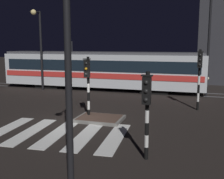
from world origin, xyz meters
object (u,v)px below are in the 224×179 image
Objects in this scene: traffic_light_corner_near_right at (147,103)px; street_lamp_trackside_right at (210,31)px; traffic_light_corner_far_right at (199,71)px; street_lamp_near_kerb at (62,8)px; traffic_light_median_centre at (88,78)px; tram at (100,69)px; street_lamp_trackside_left at (39,40)px.

street_lamp_trackside_right reaches higher than traffic_light_corner_near_right.
street_lamp_near_kerb reaches higher than traffic_light_corner_far_right.
street_lamp_near_kerb is (-1.61, -2.66, 2.75)m from traffic_light_corner_near_right.
traffic_light_median_centre is (-3.88, 4.38, 0.17)m from traffic_light_corner_near_right.
traffic_light_corner_near_right is at bearing -64.42° from tram.
traffic_light_median_centre is 9.42m from tram.
street_lamp_near_kerb is at bearing -72.12° from traffic_light_median_centre.
traffic_light_corner_near_right is 0.45× the size of street_lamp_trackside_left.
street_lamp_trackside_right is (6.12, 8.21, 2.70)m from traffic_light_median_centre.
street_lamp_trackside_right is at bearing 75.83° from street_lamp_near_kerb.
street_lamp_trackside_left is (-12.74, 3.50, 1.87)m from traffic_light_corner_far_right.
street_lamp_trackside_right reaches higher than traffic_light_median_centre.
traffic_light_corner_far_right is 11.38m from street_lamp_near_kerb.
traffic_light_corner_far_right is at bearing 33.11° from traffic_light_median_centre.
traffic_light_median_centre is 7.83m from street_lamp_near_kerb.
street_lamp_trackside_right is at bearing 4.73° from street_lamp_trackside_left.
street_lamp_near_kerb is (9.48, -14.15, 0.48)m from street_lamp_trackside_left.
traffic_light_corner_near_right is at bearing -100.09° from street_lamp_trackside_right.
traffic_light_median_centre is (-5.53, -3.61, -0.23)m from traffic_light_corner_far_right.
street_lamp_near_kerb is (-3.26, -10.65, 2.35)m from traffic_light_corner_far_right.
traffic_light_corner_near_right is at bearing -101.69° from traffic_light_corner_far_right.
street_lamp_near_kerb reaches higher than traffic_light_median_centre.
street_lamp_trackside_left is (-11.09, 11.49, 2.26)m from traffic_light_corner_near_right.
street_lamp_near_kerb is 17.07m from tram.
tram is (-2.56, 9.06, -0.39)m from traffic_light_median_centre.
street_lamp_trackside_left is (-13.33, -1.10, -0.60)m from street_lamp_trackside_right.
street_lamp_trackside_left reaches higher than traffic_light_median_centre.
traffic_light_median_centre is 0.49× the size of street_lamp_trackside_left.
street_lamp_near_kerb is 0.43× the size of tram.
traffic_light_corner_near_right is 0.17× the size of tram.
traffic_light_corner_near_right is 16.13m from street_lamp_trackside_left.
traffic_light_median_centre is at bearing 131.53° from traffic_light_corner_near_right.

